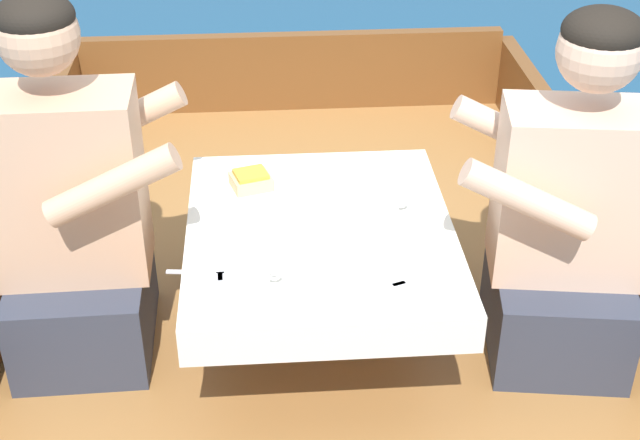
# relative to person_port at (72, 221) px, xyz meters

# --- Properties ---
(ground_plane) EXTENTS (60.00, 60.00, 0.00)m
(ground_plane) POSITION_rel_person_port_xyz_m (0.65, 0.09, -0.67)
(ground_plane) COLOR navy
(boat_deck) EXTENTS (1.91, 2.99, 0.26)m
(boat_deck) POSITION_rel_person_port_xyz_m (0.65, 0.09, -0.54)
(boat_deck) COLOR #9E6B38
(boat_deck) RESTS_ON ground_plane
(gunwale_starboard) EXTENTS (0.06, 2.99, 0.29)m
(gunwale_starboard) POSITION_rel_person_port_xyz_m (1.58, 0.09, -0.26)
(gunwale_starboard) COLOR brown
(gunwale_starboard) RESTS_ON boat_deck
(bow_coaming) EXTENTS (1.79, 0.06, 0.33)m
(bow_coaming) POSITION_rel_person_port_xyz_m (0.65, 1.56, -0.24)
(bow_coaming) COLOR brown
(bow_coaming) RESTS_ON boat_deck
(cockpit_table) EXTENTS (0.71, 0.83, 0.39)m
(cockpit_table) POSITION_rel_person_port_xyz_m (0.65, -0.05, -0.05)
(cockpit_table) COLOR #B2B2B7
(cockpit_table) RESTS_ON boat_deck
(person_port) EXTENTS (0.53, 0.45, 1.02)m
(person_port) POSITION_rel_person_port_xyz_m (0.00, 0.00, 0.00)
(person_port) COLOR #333847
(person_port) RESTS_ON boat_deck
(person_starboard) EXTENTS (0.56, 0.50, 0.99)m
(person_starboard) POSITION_rel_person_port_xyz_m (1.31, -0.10, -0.01)
(person_starboard) COLOR #333847
(person_starboard) RESTS_ON boat_deck
(plate_sandwich) EXTENTS (0.19, 0.19, 0.01)m
(plate_sandwich) POSITION_rel_person_port_xyz_m (0.47, 0.16, -0.01)
(plate_sandwich) COLOR white
(plate_sandwich) RESTS_ON cockpit_table
(plate_bread) EXTENTS (0.20, 0.20, 0.01)m
(plate_bread) POSITION_rel_person_port_xyz_m (0.66, -0.10, -0.01)
(plate_bread) COLOR white
(plate_bread) RESTS_ON cockpit_table
(sandwich) EXTENTS (0.13, 0.12, 0.05)m
(sandwich) POSITION_rel_person_port_xyz_m (0.47, 0.16, 0.01)
(sandwich) COLOR #E0BC7F
(sandwich) RESTS_ON plate_sandwich
(bowl_port_near) EXTENTS (0.12, 0.12, 0.04)m
(bowl_port_near) POSITION_rel_person_port_xyz_m (0.75, 0.12, 0.01)
(bowl_port_near) COLOR white
(bowl_port_near) RESTS_ON cockpit_table
(bowl_starboard_near) EXTENTS (0.12, 0.12, 0.04)m
(bowl_starboard_near) POSITION_rel_person_port_xyz_m (0.79, -0.26, 0.01)
(bowl_starboard_near) COLOR white
(bowl_starboard_near) RESTS_ON cockpit_table
(bowl_center_far) EXTENTS (0.14, 0.14, 0.04)m
(bowl_center_far) POSITION_rel_person_port_xyz_m (0.63, -0.35, 0.01)
(bowl_center_far) COLOR white
(bowl_center_far) RESTS_ON cockpit_table
(coffee_cup_port) EXTENTS (0.10, 0.08, 0.06)m
(coffee_cup_port) POSITION_rel_person_port_xyz_m (0.83, 0.01, 0.01)
(coffee_cup_port) COLOR white
(coffee_cup_port) RESTS_ON cockpit_table
(coffee_cup_starboard) EXTENTS (0.09, 0.07, 0.05)m
(coffee_cup_starboard) POSITION_rel_person_port_xyz_m (0.48, -0.30, 0.01)
(coffee_cup_starboard) COLOR white
(coffee_cup_starboard) RESTS_ON cockpit_table
(utensil_spoon_starboard) EXTENTS (0.14, 0.11, 0.01)m
(utensil_spoon_starboard) POSITION_rel_person_port_xyz_m (0.87, -0.35, -0.01)
(utensil_spoon_starboard) COLOR silver
(utensil_spoon_starboard) RESTS_ON cockpit_table
(utensil_fork_port) EXTENTS (0.02, 0.17, 0.00)m
(utensil_fork_port) POSITION_rel_person_port_xyz_m (0.40, -0.31, -0.01)
(utensil_fork_port) COLOR silver
(utensil_fork_port) RESTS_ON cockpit_table
(utensil_knife_starboard) EXTENTS (0.17, 0.03, 0.00)m
(utensil_knife_starboard) POSITION_rel_person_port_xyz_m (0.35, -0.24, -0.01)
(utensil_knife_starboard) COLOR silver
(utensil_knife_starboard) RESTS_ON cockpit_table
(utensil_fork_starboard) EXTENTS (0.17, 0.07, 0.00)m
(utensil_fork_starboard) POSITION_rel_person_port_xyz_m (0.77, -0.34, -0.01)
(utensil_fork_starboard) COLOR silver
(utensil_fork_starboard) RESTS_ON cockpit_table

